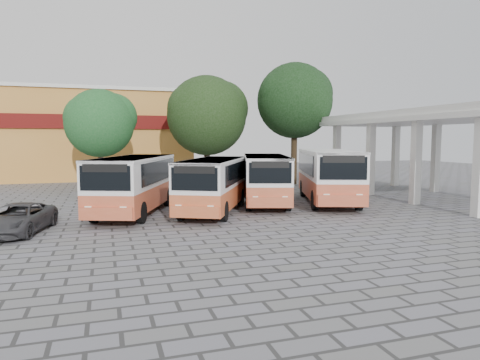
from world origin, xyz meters
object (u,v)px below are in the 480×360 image
object	(u,v)px
bus_centre_left	(214,182)
bus_centre_right	(265,176)
bus_far_left	(134,181)
bus_far_right	(328,173)
parked_car	(18,219)

from	to	relation	value
bus_centre_left	bus_centre_right	distance (m)	3.92
bus_far_left	bus_far_right	size ratio (longest dim) A/B	0.92
bus_centre_right	parked_car	world-z (taller)	bus_centre_right
bus_centre_left	bus_far_right	bearing A→B (deg)	35.71
bus_centre_left	bus_centre_right	xyz separation A→B (m)	(3.49, 1.80, 0.04)
bus_far_right	parked_car	world-z (taller)	bus_far_right
bus_far_left	bus_centre_right	world-z (taller)	bus_far_left
bus_far_left	bus_centre_right	distance (m)	7.40
bus_centre_right	bus_far_right	size ratio (longest dim) A/B	0.90
bus_far_left	bus_centre_right	bearing A→B (deg)	28.47
bus_centre_left	parked_car	distance (m)	8.94
bus_centre_right	bus_far_right	xyz separation A→B (m)	(3.64, -0.66, 0.17)
parked_car	bus_far_right	bearing A→B (deg)	26.17
bus_centre_left	bus_centre_right	size ratio (longest dim) A/B	0.99
parked_car	bus_far_left	bearing A→B (deg)	47.98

